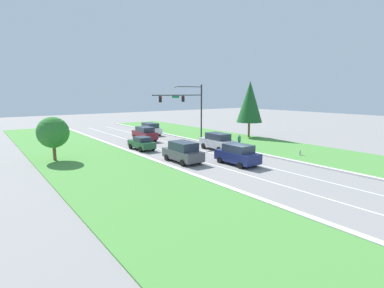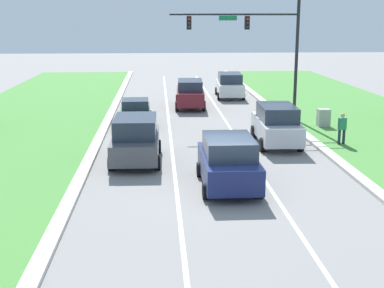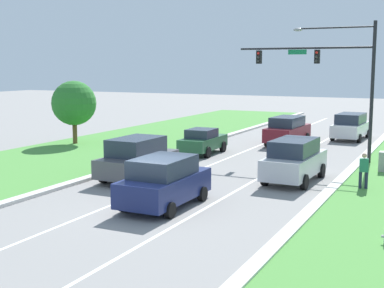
{
  "view_description": "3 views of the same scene",
  "coord_description": "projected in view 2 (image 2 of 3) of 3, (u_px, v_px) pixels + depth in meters",
  "views": [
    {
      "loc": [
        -20.15,
        -19.5,
        6.9
      ],
      "look_at": [
        -1.65,
        5.72,
        1.53
      ],
      "focal_mm": 28.0,
      "sensor_mm": 36.0,
      "label": 1
    },
    {
      "loc": [
        -2.44,
        -18.9,
        6.42
      ],
      "look_at": [
        -1.0,
        3.73,
        1.02
      ],
      "focal_mm": 50.0,
      "sensor_mm": 36.0,
      "label": 2
    },
    {
      "loc": [
        10.26,
        -17.3,
        5.51
      ],
      "look_at": [
        -0.99,
        5.76,
        1.78
      ],
      "focal_mm": 50.0,
      "sensor_mm": 36.0,
      "label": 3
    }
  ],
  "objects": [
    {
      "name": "burgundy_suv",
      "position": [
        190.0,
        93.0,
        38.62
      ],
      "size": [
        2.29,
        5.12,
        2.01
      ],
      "rotation": [
        0.0,
        0.0,
        -0.05
      ],
      "color": "maroon",
      "rests_on": "ground_plane"
    },
    {
      "name": "forest_sedan",
      "position": [
        136.0,
        112.0,
        32.3
      ],
      "size": [
        2.02,
        4.2,
        1.63
      ],
      "rotation": [
        0.0,
        0.0,
        0.02
      ],
      "color": "#235633",
      "rests_on": "ground_plane"
    },
    {
      "name": "curb_strip_left",
      "position": [
        72.0,
        194.0,
        19.62
      ],
      "size": [
        0.5,
        90.0,
        0.15
      ],
      "color": "beige",
      "rests_on": "ground_plane"
    },
    {
      "name": "traffic_signal_mast",
      "position": [
        261.0,
        35.0,
        32.7
      ],
      "size": [
        7.97,
        0.41,
        8.02
      ],
      "color": "black",
      "rests_on": "ground_plane"
    },
    {
      "name": "utility_cabinet",
      "position": [
        323.0,
        118.0,
        31.73
      ],
      "size": [
        0.7,
        0.6,
        1.12
      ],
      "color": "#9E9E99",
      "rests_on": "ground_plane"
    },
    {
      "name": "white_suv",
      "position": [
        230.0,
        85.0,
        43.62
      ],
      "size": [
        2.36,
        5.15,
        1.98
      ],
      "rotation": [
        0.0,
        0.0,
        -0.05
      ],
      "color": "white",
      "rests_on": "ground_plane"
    },
    {
      "name": "curb_strip_right",
      "position": [
        372.0,
        188.0,
        20.32
      ],
      "size": [
        0.5,
        90.0,
        0.15
      ],
      "color": "beige",
      "rests_on": "ground_plane"
    },
    {
      "name": "lane_stripe_inner_right",
      "position": [
        272.0,
        192.0,
        20.09
      ],
      "size": [
        0.14,
        81.0,
        0.01
      ],
      "color": "white",
      "rests_on": "ground_plane"
    },
    {
      "name": "navy_suv",
      "position": [
        228.0,
        162.0,
        20.52
      ],
      "size": [
        2.22,
        4.55,
        1.99
      ],
      "rotation": [
        0.0,
        0.0,
        0.0
      ],
      "color": "navy",
      "rests_on": "ground_plane"
    },
    {
      "name": "silver_suv",
      "position": [
        276.0,
        124.0,
        27.37
      ],
      "size": [
        2.24,
        4.98,
        2.07
      ],
      "rotation": [
        0.0,
        0.0,
        -0.03
      ],
      "color": "silver",
      "rests_on": "ground_plane"
    },
    {
      "name": "graphite_suv",
      "position": [
        136.0,
        139.0,
        24.14
      ],
      "size": [
        2.29,
        4.81,
        2.08
      ],
      "rotation": [
        0.0,
        0.0,
        -0.02
      ],
      "color": "#4C4C51",
      "rests_on": "ground_plane"
    },
    {
      "name": "lane_stripe_inner_left",
      "position": [
        177.0,
        194.0,
        19.87
      ],
      "size": [
        0.14,
        81.0,
        0.01
      ],
      "color": "white",
      "rests_on": "ground_plane"
    },
    {
      "name": "pedestrian",
      "position": [
        342.0,
        128.0,
        27.16
      ],
      "size": [
        0.42,
        0.29,
        1.69
      ],
      "rotation": [
        0.0,
        0.0,
        3.35
      ],
      "color": "#232842",
      "rests_on": "ground_plane"
    },
    {
      "name": "ground_plane",
      "position": [
        225.0,
        193.0,
        19.98
      ],
      "size": [
        160.0,
        160.0,
        0.0
      ],
      "primitive_type": "plane",
      "color": "gray"
    }
  ]
}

